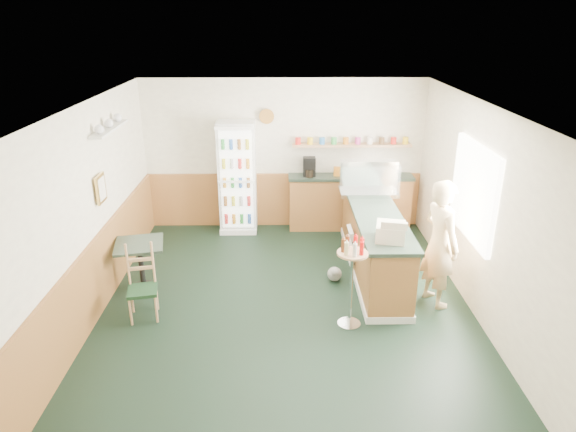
{
  "coord_description": "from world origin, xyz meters",
  "views": [
    {
      "loc": [
        -0.04,
        -6.0,
        3.71
      ],
      "look_at": [
        0.04,
        0.6,
        1.11
      ],
      "focal_mm": 32.0,
      "sensor_mm": 36.0,
      "label": 1
    }
  ],
  "objects_px": {
    "display_case": "(369,179)",
    "condiment_stand": "(352,270)",
    "cafe_table": "(140,257)",
    "shopkeeper": "(440,244)",
    "cash_register": "(391,232)",
    "drinks_fridge": "(237,178)",
    "cafe_chair": "(143,279)"
  },
  "relations": [
    {
      "from": "display_case",
      "to": "cafe_table",
      "type": "bearing_deg",
      "value": -160.07
    },
    {
      "from": "drinks_fridge",
      "to": "cafe_table",
      "type": "distance_m",
      "value": 2.55
    },
    {
      "from": "shopkeeper",
      "to": "display_case",
      "type": "bearing_deg",
      "value": 2.92
    },
    {
      "from": "display_case",
      "to": "cafe_table",
      "type": "xyz_separation_m",
      "value": [
        -3.4,
        -1.23,
        -0.76
      ]
    },
    {
      "from": "drinks_fridge",
      "to": "condiment_stand",
      "type": "xyz_separation_m",
      "value": [
        1.64,
        -3.14,
        -0.21
      ]
    },
    {
      "from": "condiment_stand",
      "to": "cash_register",
      "type": "bearing_deg",
      "value": 37.24
    },
    {
      "from": "display_case",
      "to": "condiment_stand",
      "type": "height_order",
      "value": "display_case"
    },
    {
      "from": "cash_register",
      "to": "cafe_chair",
      "type": "relative_size",
      "value": 0.38
    },
    {
      "from": "display_case",
      "to": "shopkeeper",
      "type": "bearing_deg",
      "value": -66.99
    },
    {
      "from": "shopkeeper",
      "to": "condiment_stand",
      "type": "distance_m",
      "value": 1.35
    },
    {
      "from": "drinks_fridge",
      "to": "display_case",
      "type": "distance_m",
      "value": 2.39
    },
    {
      "from": "drinks_fridge",
      "to": "display_case",
      "type": "xyz_separation_m",
      "value": [
        2.18,
        -0.95,
        0.27
      ]
    },
    {
      "from": "cafe_table",
      "to": "shopkeeper",
      "type": "bearing_deg",
      "value": -5.78
    },
    {
      "from": "display_case",
      "to": "cafe_table",
      "type": "distance_m",
      "value": 3.7
    },
    {
      "from": "condiment_stand",
      "to": "cafe_chair",
      "type": "relative_size",
      "value": 1.2
    },
    {
      "from": "cash_register",
      "to": "shopkeeper",
      "type": "relative_size",
      "value": 0.22
    },
    {
      "from": "cash_register",
      "to": "shopkeeper",
      "type": "distance_m",
      "value": 0.75
    },
    {
      "from": "shopkeeper",
      "to": "cafe_table",
      "type": "bearing_deg",
      "value": 64.13
    },
    {
      "from": "drinks_fridge",
      "to": "cafe_table",
      "type": "xyz_separation_m",
      "value": [
        -1.22,
        -2.18,
        -0.49
      ]
    },
    {
      "from": "shopkeeper",
      "to": "condiment_stand",
      "type": "height_order",
      "value": "shopkeeper"
    },
    {
      "from": "condiment_stand",
      "to": "cafe_chair",
      "type": "bearing_deg",
      "value": 173.82
    },
    {
      "from": "cash_register",
      "to": "cafe_table",
      "type": "xyz_separation_m",
      "value": [
        -3.4,
        0.55,
        -0.61
      ]
    },
    {
      "from": "drinks_fridge",
      "to": "cash_register",
      "type": "bearing_deg",
      "value": -51.46
    },
    {
      "from": "display_case",
      "to": "condiment_stand",
      "type": "relative_size",
      "value": 0.77
    },
    {
      "from": "display_case",
      "to": "cafe_chair",
      "type": "xyz_separation_m",
      "value": [
        -3.19,
        -1.91,
        -0.75
      ]
    },
    {
      "from": "display_case",
      "to": "condiment_stand",
      "type": "xyz_separation_m",
      "value": [
        -0.54,
        -2.2,
        -0.48
      ]
    },
    {
      "from": "drinks_fridge",
      "to": "shopkeeper",
      "type": "distance_m",
      "value": 3.88
    },
    {
      "from": "cash_register",
      "to": "shopkeeper",
      "type": "xyz_separation_m",
      "value": [
        0.7,
        0.14,
        -0.23
      ]
    },
    {
      "from": "condiment_stand",
      "to": "drinks_fridge",
      "type": "bearing_deg",
      "value": 117.61
    },
    {
      "from": "cafe_table",
      "to": "cafe_chair",
      "type": "height_order",
      "value": "cafe_chair"
    },
    {
      "from": "drinks_fridge",
      "to": "condiment_stand",
      "type": "distance_m",
      "value": 3.55
    },
    {
      "from": "display_case",
      "to": "cafe_chair",
      "type": "relative_size",
      "value": 0.92
    }
  ]
}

